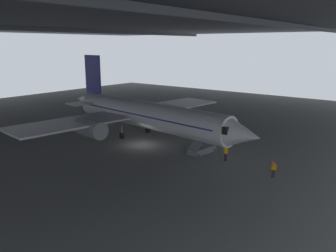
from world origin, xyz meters
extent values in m
plane|color=slate|center=(0.00, 0.00, 0.00)|extent=(110.00, 110.00, 0.00)
cube|color=#38383D|center=(0.00, 13.75, 16.37)|extent=(121.00, 99.00, 1.20)
cube|color=#4C4F54|center=(0.00, -11.00, 15.37)|extent=(115.50, 0.50, 0.70)
cube|color=#4C4F54|center=(0.00, 30.25, 15.37)|extent=(115.50, 0.50, 0.70)
cylinder|color=white|center=(2.32, 1.22, 3.40)|extent=(6.77, 27.06, 3.60)
cone|color=white|center=(0.53, -13.70, 3.40)|extent=(4.02, 4.71, 3.53)
cube|color=black|center=(0.80, -11.45, 3.85)|extent=(3.34, 2.87, 0.79)
cone|color=white|center=(4.11, 16.14, 3.76)|extent=(3.72, 6.08, 3.06)
cube|color=navy|center=(3.84, 13.88, 8.14)|extent=(0.71, 3.93, 5.89)
cube|color=white|center=(6.23, 12.61, 3.94)|extent=(4.90, 3.47, 0.16)
cube|color=white|center=(1.23, 13.21, 3.94)|extent=(4.90, 3.47, 0.16)
cube|color=white|center=(12.10, 4.42, 3.04)|extent=(15.72, 8.29, 0.24)
cylinder|color=#9EA3A8|center=(10.07, 2.69, 2.41)|extent=(2.77, 4.91, 2.23)
cube|color=white|center=(-6.41, 6.64, 3.04)|extent=(15.72, 8.29, 0.24)
cylinder|color=#9EA3A8|center=(-4.86, 4.49, 2.41)|extent=(2.77, 4.91, 2.23)
cube|color=navy|center=(2.32, 1.22, 3.67)|extent=(6.61, 25.12, 0.16)
cylinder|color=#9EA3A8|center=(1.25, -7.71, 1.25)|extent=(0.20, 0.20, 1.15)
cylinder|color=black|center=(1.25, -7.71, 0.45)|extent=(0.41, 0.93, 0.90)
cylinder|color=#9EA3A8|center=(5.02, 3.53, 1.25)|extent=(0.20, 0.20, 1.15)
cylinder|color=black|center=(5.02, 3.53, 0.45)|extent=(0.41, 0.93, 0.90)
cylinder|color=#9EA3A8|center=(0.25, 4.10, 1.25)|extent=(0.20, 0.20, 1.15)
cylinder|color=black|center=(0.25, 4.10, 0.45)|extent=(0.41, 0.93, 0.90)
cube|color=slate|center=(1.73, -7.93, 0.35)|extent=(3.89, 1.94, 0.70)
cube|color=slate|center=(1.73, -7.93, 2.14)|extent=(3.61, 1.71, 2.97)
cube|color=slate|center=(3.42, -8.14, 3.58)|extent=(1.25, 1.42, 0.12)
cylinder|color=black|center=(3.49, -7.54, 4.08)|extent=(0.06, 0.06, 1.00)
cylinder|color=black|center=(3.34, -8.73, 4.08)|extent=(0.06, 0.06, 1.00)
cylinder|color=black|center=(3.33, -7.42, 0.15)|extent=(0.31, 0.15, 0.30)
cylinder|color=black|center=(3.16, -8.81, 0.15)|extent=(0.31, 0.15, 0.30)
cylinder|color=black|center=(0.29, -7.06, 0.15)|extent=(0.31, 0.15, 0.30)
cylinder|color=black|center=(0.12, -8.45, 0.15)|extent=(0.31, 0.15, 0.30)
cylinder|color=#232838|center=(-0.93, -17.74, 0.40)|extent=(0.14, 0.14, 0.80)
cylinder|color=#232838|center=(-0.83, -17.89, 0.40)|extent=(0.14, 0.14, 0.80)
cube|color=orange|center=(-0.88, -17.81, 1.09)|extent=(0.38, 0.42, 0.57)
cylinder|color=orange|center=(-1.00, -17.62, 1.12)|extent=(0.09, 0.09, 0.54)
cylinder|color=orange|center=(-0.75, -18.01, 1.12)|extent=(0.09, 0.09, 0.54)
sphere|color=tan|center=(-0.88, -17.81, 1.49)|extent=(0.22, 0.22, 0.22)
cylinder|color=#232838|center=(0.66, -11.63, 0.44)|extent=(0.14, 0.14, 0.88)
cylinder|color=#232838|center=(0.79, -11.76, 0.44)|extent=(0.14, 0.14, 0.88)
cube|color=orange|center=(0.73, -11.70, 1.19)|extent=(0.41, 0.41, 0.62)
cylinder|color=orange|center=(0.56, -11.54, 1.22)|extent=(0.09, 0.09, 0.59)
cylinder|color=orange|center=(0.89, -11.86, 1.22)|extent=(0.09, 0.09, 0.59)
sphere|color=tan|center=(0.73, -11.70, 1.64)|extent=(0.24, 0.24, 0.24)
cube|color=black|center=(2.63, -16.38, 0.02)|extent=(0.36, 0.36, 0.04)
cone|color=orange|center=(2.63, -16.38, 0.32)|extent=(0.30, 0.30, 0.56)
cube|color=yellow|center=(8.65, 11.73, 0.55)|extent=(1.60, 2.39, 0.70)
cylinder|color=black|center=(9.34, 11.05, 0.22)|extent=(0.26, 0.47, 0.44)
cylinder|color=black|center=(8.26, 10.84, 0.22)|extent=(0.26, 0.47, 0.44)
cylinder|color=black|center=(9.04, 12.62, 0.22)|extent=(0.26, 0.47, 0.44)
cylinder|color=black|center=(7.96, 12.41, 0.22)|extent=(0.26, 0.47, 0.44)
camera|label=1|loc=(-32.34, -29.32, 12.72)|focal=37.17mm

